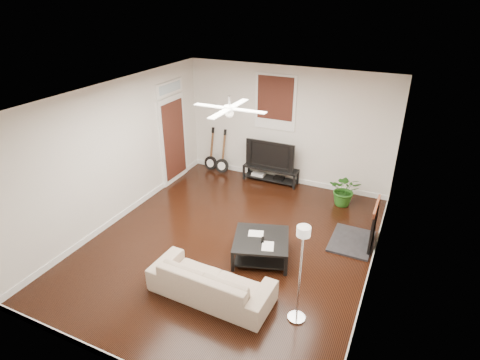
# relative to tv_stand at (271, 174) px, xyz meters

# --- Properties ---
(room) EXTENTS (5.01, 6.01, 2.81)m
(room) POSITION_rel_tv_stand_xyz_m (0.28, -2.78, 1.21)
(room) COLOR black
(room) RESTS_ON ground
(brick_accent) EXTENTS (0.02, 2.20, 2.80)m
(brick_accent) POSITION_rel_tv_stand_xyz_m (2.77, -1.78, 1.21)
(brick_accent) COLOR #974C30
(brick_accent) RESTS_ON floor
(fireplace) EXTENTS (0.80, 1.10, 0.92)m
(fireplace) POSITION_rel_tv_stand_xyz_m (2.48, -1.78, 0.27)
(fireplace) COLOR black
(fireplace) RESTS_ON floor
(window_back) EXTENTS (1.00, 0.06, 1.30)m
(window_back) POSITION_rel_tv_stand_xyz_m (-0.02, 0.19, 1.76)
(window_back) COLOR #36150E
(window_back) RESTS_ON wall_back
(door_left) EXTENTS (0.08, 1.00, 2.50)m
(door_left) POSITION_rel_tv_stand_xyz_m (-2.18, -0.88, 1.06)
(door_left) COLOR white
(door_left) RESTS_ON wall_left
(tv_stand) EXTENTS (1.36, 0.36, 0.38)m
(tv_stand) POSITION_rel_tv_stand_xyz_m (0.00, 0.00, 0.00)
(tv_stand) COLOR black
(tv_stand) RESTS_ON floor
(tv) EXTENTS (1.21, 0.16, 0.70)m
(tv) POSITION_rel_tv_stand_xyz_m (0.00, 0.02, 0.54)
(tv) COLOR black
(tv) RESTS_ON tv_stand
(coffee_table) EXTENTS (1.19, 1.19, 0.40)m
(coffee_table) POSITION_rel_tv_stand_xyz_m (0.95, -2.93, 0.01)
(coffee_table) COLOR black
(coffee_table) RESTS_ON floor
(sofa) EXTENTS (1.96, 0.83, 0.57)m
(sofa) POSITION_rel_tv_stand_xyz_m (0.62, -4.16, 0.09)
(sofa) COLOR #BFAD8F
(sofa) RESTS_ON floor
(floor_lamp) EXTENTS (0.27, 0.27, 1.58)m
(floor_lamp) POSITION_rel_tv_stand_xyz_m (1.97, -4.06, 0.60)
(floor_lamp) COLOR white
(floor_lamp) RESTS_ON floor
(potted_plant) EXTENTS (0.72, 0.64, 0.74)m
(potted_plant) POSITION_rel_tv_stand_xyz_m (1.89, -0.40, 0.18)
(potted_plant) COLOR #24601B
(potted_plant) RESTS_ON floor
(guitar_left) EXTENTS (0.37, 0.27, 1.15)m
(guitar_left) POSITION_rel_tv_stand_xyz_m (-1.67, -0.03, 0.38)
(guitar_left) COLOR black
(guitar_left) RESTS_ON floor
(guitar_right) EXTENTS (0.36, 0.26, 1.15)m
(guitar_right) POSITION_rel_tv_stand_xyz_m (-1.32, -0.06, 0.38)
(guitar_right) COLOR black
(guitar_right) RESTS_ON floor
(ceiling_fan) EXTENTS (1.24, 1.24, 0.32)m
(ceiling_fan) POSITION_rel_tv_stand_xyz_m (0.28, -2.78, 2.41)
(ceiling_fan) COLOR white
(ceiling_fan) RESTS_ON ceiling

